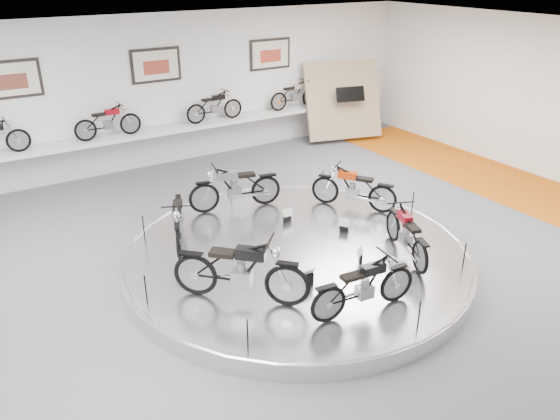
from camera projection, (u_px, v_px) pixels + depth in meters
floor at (306, 271)px, 10.02m from camera, size 16.00×16.00×0.00m
ceiling at (311, 46)px, 8.35m from camera, size 16.00×16.00×0.00m
wall_back at (158, 92)px, 14.57m from camera, size 16.00×0.00×16.00m
orange_carpet_strip at (534, 194)px, 13.32m from camera, size 2.40×12.60×0.01m
dado_band at (163, 144)px, 15.15m from camera, size 15.68×0.04×1.10m
display_platform at (297, 257)px, 10.19m from camera, size 6.40×6.40×0.30m
platform_rim at (297, 251)px, 10.14m from camera, size 6.40×6.40×0.10m
shelf at (165, 131)px, 14.75m from camera, size 11.00×0.55×0.10m
poster_left at (11, 79)px, 12.54m from camera, size 1.35×0.06×0.88m
poster_center at (156, 65)px, 14.24m from camera, size 1.35×0.06×0.88m
poster_right at (270, 54)px, 15.94m from camera, size 1.35×0.06×0.88m
display_panel at (343, 100)px, 16.90m from camera, size 2.56×1.52×2.30m
shelf_bike_b at (108, 124)px, 13.85m from camera, size 1.22×0.43×0.73m
shelf_bike_c at (215, 108)px, 15.31m from camera, size 1.22×0.43×0.73m
shelf_bike_d at (295, 97)px, 16.62m from camera, size 1.22×0.43×0.73m
bike_a at (354, 188)px, 11.66m from camera, size 1.38×1.64×0.94m
bike_b at (235, 187)px, 11.61m from camera, size 1.80×0.98×1.01m
bike_c at (178, 219)px, 10.27m from camera, size 1.12×1.64×0.91m
bike_d at (240, 270)px, 8.41m from camera, size 1.79×1.78×1.10m
bike_e at (364, 286)px, 8.18m from camera, size 1.59×0.71×0.91m
bike_f at (407, 233)px, 9.75m from camera, size 1.06×1.63×0.90m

